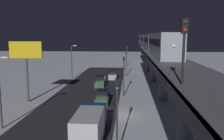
# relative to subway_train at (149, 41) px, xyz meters

# --- Properties ---
(ground_plane) EXTENTS (240.00, 240.00, 0.00)m
(ground_plane) POSITION_rel_subway_train_xyz_m (6.02, 36.67, -8.46)
(ground_plane) COLOR silver
(avenue_asphalt) EXTENTS (11.00, 88.26, 0.01)m
(avenue_asphalt) POSITION_rel_subway_train_xyz_m (12.04, 36.67, -8.46)
(avenue_asphalt) COLOR #28282D
(avenue_asphalt) RESTS_ON ground_plane
(elevated_railway) EXTENTS (5.00, 88.26, 6.68)m
(elevated_railway) POSITION_rel_subway_train_xyz_m (0.09, 36.67, -2.71)
(elevated_railway) COLOR slate
(elevated_railway) RESTS_ON ground_plane
(subway_train) EXTENTS (2.94, 74.07, 3.40)m
(subway_train) POSITION_rel_subway_train_xyz_m (0.00, 0.00, 0.00)
(subway_train) COLOR #999EA8
(subway_train) RESTS_ON elevated_railway
(rail_signal) EXTENTS (0.36, 0.41, 4.00)m
(rail_signal) POSITION_rel_subway_train_xyz_m (1.75, 49.83, 0.95)
(rail_signal) COLOR black
(rail_signal) RESTS_ON elevated_railway
(sedan_green) EXTENTS (1.91, 4.41, 1.97)m
(sedan_green) POSITION_rel_subway_train_xyz_m (8.84, 31.53, -7.68)
(sedan_green) COLOR #2D6038
(sedan_green) RESTS_ON ground_plane
(sedan_silver) EXTENTS (1.80, 4.21, 1.97)m
(sedan_silver) POSITION_rel_subway_train_xyz_m (8.84, 11.54, -7.67)
(sedan_silver) COLOR #B2B2B7
(sedan_silver) RESTS_ON ground_plane
(sedan_green_2) EXTENTS (1.80, 4.54, 1.97)m
(sedan_green_2) POSITION_rel_subway_train_xyz_m (10.64, 19.78, -7.67)
(sedan_green_2) COLOR #2D6038
(sedan_green_2) RESTS_ON ground_plane
(box_truck) EXTENTS (2.40, 7.40, 2.80)m
(box_truck) POSITION_rel_subway_train_xyz_m (8.64, 43.35, -7.12)
(box_truck) COLOR navy
(box_truck) RESTS_ON ground_plane
(traffic_light_near) EXTENTS (0.32, 0.44, 6.40)m
(traffic_light_near) POSITION_rel_subway_train_xyz_m (5.94, 46.42, -4.27)
(traffic_light_near) COLOR #2D2D2D
(traffic_light_near) RESTS_ON ground_plane
(traffic_light_mid) EXTENTS (0.32, 0.44, 6.40)m
(traffic_light_mid) POSITION_rel_subway_train_xyz_m (5.94, 27.34, -4.27)
(traffic_light_mid) COLOR #2D2D2D
(traffic_light_mid) RESTS_ON ground_plane
(traffic_light_far) EXTENTS (0.32, 0.44, 6.40)m
(traffic_light_far) POSITION_rel_subway_train_xyz_m (5.94, 8.26, -4.27)
(traffic_light_far) COLOR #2D2D2D
(traffic_light_far) RESTS_ON ground_plane
(traffic_light_distant) EXTENTS (0.32, 0.44, 6.40)m
(traffic_light_distant) POSITION_rel_subway_train_xyz_m (5.94, -10.81, -4.27)
(traffic_light_distant) COLOR #2D2D2D
(traffic_light_distant) RESTS_ON ground_plane
(commercial_billboard) EXTENTS (4.80, 0.36, 8.90)m
(commercial_billboard) POSITION_rel_subway_train_xyz_m (19.95, 31.64, -1.63)
(commercial_billboard) COLOR #4C4C51
(commercial_billboard) RESTS_ON ground_plane
(street_lamp_near) EXTENTS (1.35, 0.44, 7.65)m
(street_lamp_near) POSITION_rel_subway_train_xyz_m (18.12, 41.67, -3.65)
(street_lamp_near) COLOR #38383D
(street_lamp_near) RESTS_ON ground_plane
(street_lamp_far) EXTENTS (1.35, 0.44, 7.65)m
(street_lamp_far) POSITION_rel_subway_train_xyz_m (18.12, 11.67, -3.65)
(street_lamp_far) COLOR #38383D
(street_lamp_far) RESTS_ON ground_plane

